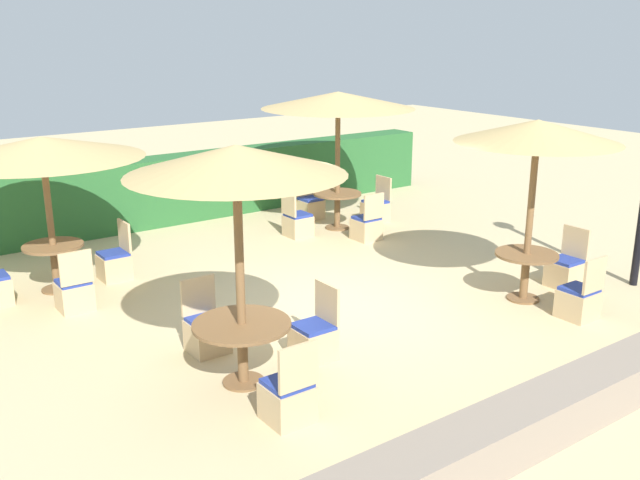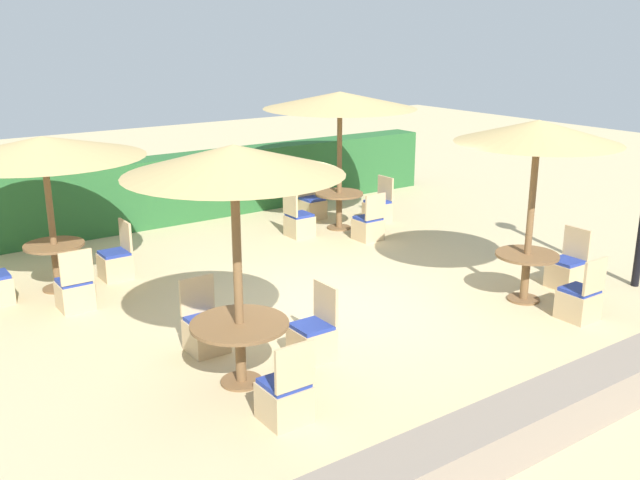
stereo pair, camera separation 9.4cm
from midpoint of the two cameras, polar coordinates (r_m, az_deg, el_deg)
ground_plane at (r=10.34m, az=2.20°, el=-5.56°), size 40.00×40.00×0.00m
hedge_row at (r=15.07m, az=-11.67°, el=3.99°), size 13.00×0.70×1.37m
stone_border at (r=7.89m, az=19.59°, el=-12.19°), size 10.00×0.56×0.47m
parasol_back_right at (r=13.95m, az=1.80°, el=11.09°), size 2.98×2.98×2.72m
round_table_back_right at (r=14.28m, az=1.73°, el=3.11°), size 0.96×0.96×0.74m
patio_chair_back_right_south at (r=13.61m, az=4.09°, el=1.09°), size 0.46×0.46×0.93m
patio_chair_back_right_west at (r=13.81m, az=-1.51°, el=1.37°), size 0.46×0.46×0.93m
patio_chair_back_right_east at (r=14.92m, az=4.84°, el=2.48°), size 0.46×0.46×0.93m
patio_chair_back_right_north at (r=15.13m, az=-0.48°, el=2.73°), size 0.46×0.46×0.93m
parasol_back_left at (r=11.27m, az=-21.06°, el=6.91°), size 2.96×2.96×2.38m
round_table_back_left at (r=11.64m, az=-20.21°, el=-1.19°), size 0.90×0.90×0.74m
patio_chair_back_left_east at (r=11.96m, az=-15.79°, el=-1.74°), size 0.46×0.46×0.93m
patio_chair_back_left_south at (r=10.84m, az=-18.77°, el=-3.94°), size 0.46×0.46×0.93m
parasol_front_left at (r=7.54m, az=-6.56°, el=6.26°), size 2.36×2.36×2.75m
round_table_front_left at (r=8.13m, az=-6.10°, el=-7.55°), size 1.12×1.12×0.74m
patio_chair_front_left_east at (r=8.79m, az=-0.26°, el=-7.87°), size 0.46×0.46×0.93m
patio_chair_front_left_north at (r=9.09m, az=-8.86°, el=-7.22°), size 0.46×0.46×0.93m
patio_chair_front_left_south at (r=7.51m, az=-2.44°, el=-12.49°), size 0.46×0.46×0.93m
parasol_front_right at (r=10.50m, az=17.29°, el=8.21°), size 2.33×2.33×2.68m
round_table_front_right at (r=10.94m, az=16.41°, el=-1.98°), size 0.92×0.92×0.73m
patio_chair_front_right_south at (r=10.57m, az=20.29°, el=-4.62°), size 0.46×0.46×0.93m
patio_chair_front_right_east at (r=11.78m, az=19.33°, el=-2.35°), size 0.46×0.46×0.93m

